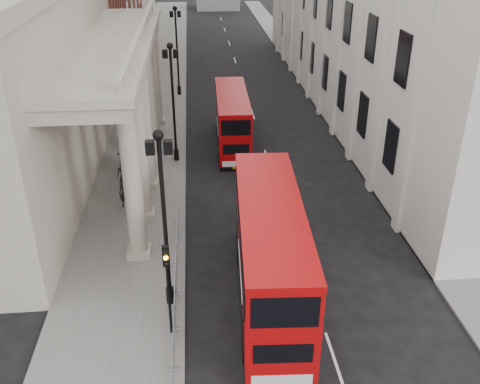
{
  "coord_description": "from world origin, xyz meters",
  "views": [
    {
      "loc": [
        0.85,
        -15.49,
        15.72
      ],
      "look_at": [
        3.02,
        9.06,
        2.98
      ],
      "focal_mm": 40.0,
      "sensor_mm": 36.0,
      "label": 1
    }
  ],
  "objects_px": {
    "pedestrian_b": "(123,155)",
    "bus_far": "(232,119)",
    "bus_near": "(270,252)",
    "pedestrian_c": "(123,172)",
    "lamp_post_north": "(177,45)",
    "lamp_post_south": "(164,210)",
    "pedestrian_a": "(124,193)",
    "lamp_post_mid": "(173,95)",
    "traffic_light": "(167,274)"
  },
  "relations": [
    {
      "from": "bus_near",
      "to": "pedestrian_c",
      "type": "relative_size",
      "value": 6.9
    },
    {
      "from": "lamp_post_north",
      "to": "traffic_light",
      "type": "bearing_deg",
      "value": -89.83
    },
    {
      "from": "lamp_post_north",
      "to": "lamp_post_south",
      "type": "bearing_deg",
      "value": -90.0
    },
    {
      "from": "traffic_light",
      "to": "bus_near",
      "type": "height_order",
      "value": "bus_near"
    },
    {
      "from": "pedestrian_a",
      "to": "pedestrian_c",
      "type": "relative_size",
      "value": 1.1
    },
    {
      "from": "lamp_post_mid",
      "to": "bus_near",
      "type": "relative_size",
      "value": 0.73
    },
    {
      "from": "bus_near",
      "to": "pedestrian_b",
      "type": "height_order",
      "value": "bus_near"
    },
    {
      "from": "pedestrian_b",
      "to": "pedestrian_c",
      "type": "distance_m",
      "value": 2.66
    },
    {
      "from": "pedestrian_b",
      "to": "pedestrian_a",
      "type": "bearing_deg",
      "value": 98.65
    },
    {
      "from": "lamp_post_north",
      "to": "pedestrian_c",
      "type": "distance_m",
      "value": 20.28
    },
    {
      "from": "pedestrian_c",
      "to": "traffic_light",
      "type": "bearing_deg",
      "value": -78.41
    },
    {
      "from": "pedestrian_a",
      "to": "lamp_post_mid",
      "type": "bearing_deg",
      "value": 81.06
    },
    {
      "from": "lamp_post_north",
      "to": "bus_far",
      "type": "relative_size",
      "value": 0.87
    },
    {
      "from": "lamp_post_mid",
      "to": "pedestrian_a",
      "type": "height_order",
      "value": "lamp_post_mid"
    },
    {
      "from": "lamp_post_north",
      "to": "pedestrian_a",
      "type": "bearing_deg",
      "value": -97.38
    },
    {
      "from": "traffic_light",
      "to": "bus_far",
      "type": "height_order",
      "value": "traffic_light"
    },
    {
      "from": "lamp_post_mid",
      "to": "pedestrian_c",
      "type": "height_order",
      "value": "lamp_post_mid"
    },
    {
      "from": "bus_far",
      "to": "pedestrian_b",
      "type": "relative_size",
      "value": 4.97
    },
    {
      "from": "lamp_post_south",
      "to": "lamp_post_mid",
      "type": "height_order",
      "value": "same"
    },
    {
      "from": "lamp_post_north",
      "to": "bus_far",
      "type": "distance_m",
      "value": 14.3
    },
    {
      "from": "bus_far",
      "to": "pedestrian_c",
      "type": "xyz_separation_m",
      "value": [
        -7.57,
        -6.23,
        -1.19
      ]
    },
    {
      "from": "lamp_post_south",
      "to": "pedestrian_c",
      "type": "relative_size",
      "value": 5.03
    },
    {
      "from": "lamp_post_north",
      "to": "bus_near",
      "type": "bearing_deg",
      "value": -81.97
    },
    {
      "from": "lamp_post_north",
      "to": "lamp_post_mid",
      "type": "bearing_deg",
      "value": -90.0
    },
    {
      "from": "pedestrian_a",
      "to": "pedestrian_b",
      "type": "height_order",
      "value": "pedestrian_b"
    },
    {
      "from": "bus_near",
      "to": "lamp_post_south",
      "type": "bearing_deg",
      "value": -176.3
    },
    {
      "from": "lamp_post_north",
      "to": "pedestrian_c",
      "type": "height_order",
      "value": "lamp_post_north"
    },
    {
      "from": "pedestrian_b",
      "to": "bus_near",
      "type": "bearing_deg",
      "value": 120.54
    },
    {
      "from": "traffic_light",
      "to": "pedestrian_a",
      "type": "xyz_separation_m",
      "value": [
        -3.04,
        11.3,
        -2.08
      ]
    },
    {
      "from": "pedestrian_b",
      "to": "bus_far",
      "type": "bearing_deg",
      "value": -153.24
    },
    {
      "from": "bus_near",
      "to": "pedestrian_c",
      "type": "distance_m",
      "value": 14.71
    },
    {
      "from": "lamp_post_south",
      "to": "bus_near",
      "type": "xyz_separation_m",
      "value": [
        4.51,
        0.06,
        -2.37
      ]
    },
    {
      "from": "lamp_post_south",
      "to": "pedestrian_a",
      "type": "xyz_separation_m",
      "value": [
        -2.94,
        9.28,
        -3.88
      ]
    },
    {
      "from": "pedestrian_a",
      "to": "traffic_light",
      "type": "bearing_deg",
      "value": -60.23
    },
    {
      "from": "lamp_post_south",
      "to": "lamp_post_mid",
      "type": "bearing_deg",
      "value": 90.0
    },
    {
      "from": "lamp_post_south",
      "to": "bus_far",
      "type": "xyz_separation_m",
      "value": [
        4.23,
        18.63,
        -2.77
      ]
    },
    {
      "from": "traffic_light",
      "to": "pedestrian_b",
      "type": "bearing_deg",
      "value": 102.24
    },
    {
      "from": "pedestrian_c",
      "to": "bus_near",
      "type": "bearing_deg",
      "value": -59.38
    },
    {
      "from": "bus_far",
      "to": "pedestrian_b",
      "type": "distance_m",
      "value": 8.68
    },
    {
      "from": "lamp_post_mid",
      "to": "pedestrian_a",
      "type": "relative_size",
      "value": 4.58
    },
    {
      "from": "lamp_post_south",
      "to": "lamp_post_mid",
      "type": "distance_m",
      "value": 16.0
    },
    {
      "from": "pedestrian_c",
      "to": "pedestrian_a",
      "type": "bearing_deg",
      "value": -84.59
    },
    {
      "from": "lamp_post_south",
      "to": "lamp_post_north",
      "type": "distance_m",
      "value": 32.0
    },
    {
      "from": "lamp_post_north",
      "to": "traffic_light",
      "type": "relative_size",
      "value": 1.93
    },
    {
      "from": "traffic_light",
      "to": "bus_near",
      "type": "relative_size",
      "value": 0.38
    },
    {
      "from": "pedestrian_a",
      "to": "pedestrian_b",
      "type": "xyz_separation_m",
      "value": [
        -0.66,
        5.76,
        0.05
      ]
    },
    {
      "from": "traffic_light",
      "to": "bus_near",
      "type": "distance_m",
      "value": 4.9
    },
    {
      "from": "pedestrian_a",
      "to": "pedestrian_c",
      "type": "height_order",
      "value": "pedestrian_a"
    },
    {
      "from": "lamp_post_north",
      "to": "pedestrian_c",
      "type": "relative_size",
      "value": 5.03
    },
    {
      "from": "pedestrian_a",
      "to": "pedestrian_b",
      "type": "distance_m",
      "value": 5.79
    }
  ]
}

